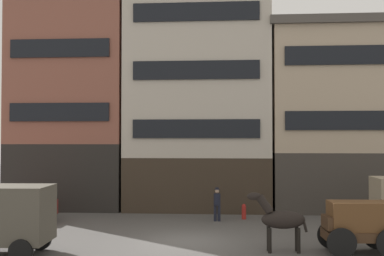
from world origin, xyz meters
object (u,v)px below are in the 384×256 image
object	(u,v)px
pedestrian_officer	(217,203)
fire_hydrant_curbside	(244,211)
draft_horse	(281,219)
cargo_wagon	(358,223)
sedan_dark	(19,205)

from	to	relation	value
pedestrian_officer	fire_hydrant_curbside	xyz separation A→B (m)	(1.46, 0.73, -0.55)
draft_horse	pedestrian_officer	world-z (taller)	draft_horse
cargo_wagon	draft_horse	xyz separation A→B (m)	(-2.95, -0.00, 0.12)
sedan_dark	cargo_wagon	bearing A→B (deg)	-19.05
fire_hydrant_curbside	cargo_wagon	bearing A→B (deg)	-60.67
cargo_wagon	fire_hydrant_curbside	bearing A→B (deg)	119.33
cargo_wagon	draft_horse	size ratio (longest dim) A/B	1.26
fire_hydrant_curbside	sedan_dark	bearing A→B (deg)	-171.83
pedestrian_officer	cargo_wagon	bearing A→B (deg)	-49.63
cargo_wagon	pedestrian_officer	distance (m)	8.51
cargo_wagon	draft_horse	world-z (taller)	draft_horse
draft_horse	pedestrian_officer	size ratio (longest dim) A/B	1.31
sedan_dark	fire_hydrant_curbside	world-z (taller)	sedan_dark
draft_horse	fire_hydrant_curbside	distance (m)	7.35
pedestrian_officer	fire_hydrant_curbside	distance (m)	1.72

